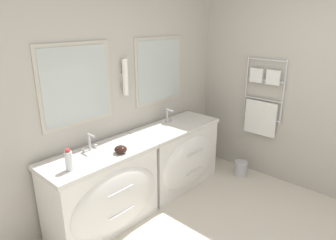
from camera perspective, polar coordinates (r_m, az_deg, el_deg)
wall_back at (r=3.26m, az=-11.76°, el=5.19°), size 5.19×0.14×2.60m
wall_right at (r=4.02m, az=20.17°, el=6.83°), size 0.13×3.93×2.60m
vanity_left at (r=3.14m, az=-12.21°, el=-13.10°), size 1.13×0.59×0.81m
vanity_right at (r=3.81m, az=1.80°, el=-6.67°), size 1.13×0.59×0.81m
faucet_left at (r=3.05m, az=-14.63°, el=-4.19°), size 0.17×0.11×0.18m
faucet_right at (r=3.73m, az=-0.02°, el=0.72°), size 0.17×0.11×0.18m
toiletry_bottle at (r=2.71m, az=-18.37°, el=-7.33°), size 0.07×0.07×0.20m
amenity_bowl at (r=2.95m, az=-9.01°, el=-5.55°), size 0.12×0.12×0.07m
waste_bin at (r=4.26m, az=13.69°, el=-8.89°), size 0.18×0.18×0.20m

